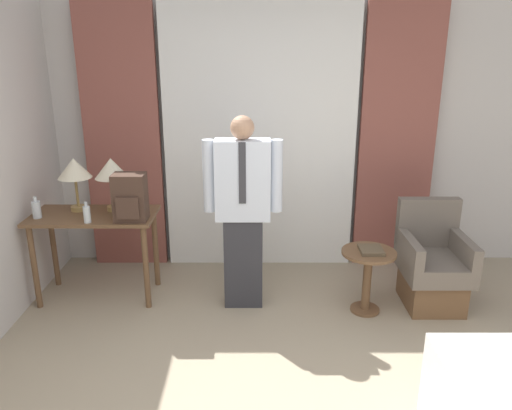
% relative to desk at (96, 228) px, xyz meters
% --- Properties ---
extents(wall_back, '(10.00, 0.06, 2.70)m').
position_rel_desk_xyz_m(wall_back, '(1.45, 0.87, 0.70)').
color(wall_back, beige).
rests_on(wall_back, ground_plane).
extents(curtain_sheer_center, '(1.87, 0.06, 2.58)m').
position_rel_desk_xyz_m(curtain_sheer_center, '(1.45, 0.74, 0.64)').
color(curtain_sheer_center, white).
rests_on(curtain_sheer_center, ground_plane).
extents(curtain_drape_left, '(0.73, 0.06, 2.58)m').
position_rel_desk_xyz_m(curtain_drape_left, '(0.11, 0.74, 0.64)').
color(curtain_drape_left, brown).
rests_on(curtain_drape_left, ground_plane).
extents(curtain_drape_right, '(0.73, 0.06, 2.58)m').
position_rel_desk_xyz_m(curtain_drape_right, '(2.79, 0.74, 0.64)').
color(curtain_drape_right, brown).
rests_on(curtain_drape_right, ground_plane).
extents(desk, '(1.07, 0.55, 0.78)m').
position_rel_desk_xyz_m(desk, '(0.00, 0.00, 0.00)').
color(desk, brown).
rests_on(desk, ground_plane).
extents(table_lamp_left, '(0.29, 0.29, 0.47)m').
position_rel_desk_xyz_m(table_lamp_left, '(-0.16, 0.11, 0.50)').
color(table_lamp_left, '#9E7F47').
rests_on(table_lamp_left, desk).
extents(table_lamp_right, '(0.29, 0.29, 0.47)m').
position_rel_desk_xyz_m(table_lamp_right, '(0.16, 0.11, 0.50)').
color(table_lamp_right, '#9E7F47').
rests_on(table_lamp_right, desk).
extents(bottle_near_edge, '(0.07, 0.07, 0.19)m').
position_rel_desk_xyz_m(bottle_near_edge, '(-0.44, -0.09, 0.21)').
color(bottle_near_edge, silver).
rests_on(bottle_near_edge, desk).
extents(bottle_by_lamp, '(0.06, 0.06, 0.18)m').
position_rel_desk_xyz_m(bottle_by_lamp, '(0.02, -0.21, 0.21)').
color(bottle_by_lamp, silver).
rests_on(bottle_by_lamp, desk).
extents(backpack, '(0.27, 0.22, 0.40)m').
position_rel_desk_xyz_m(backpack, '(0.37, -0.15, 0.33)').
color(backpack, '#422D23').
rests_on(backpack, desk).
extents(person, '(0.65, 0.21, 1.65)m').
position_rel_desk_xyz_m(person, '(1.30, -0.15, 0.25)').
color(person, '#2D2D33').
rests_on(person, ground_plane).
extents(armchair, '(0.54, 0.62, 0.90)m').
position_rel_desk_xyz_m(armchair, '(2.94, -0.13, -0.31)').
color(armchair, brown).
rests_on(armchair, ground_plane).
extents(side_table, '(0.45, 0.45, 0.55)m').
position_rel_desk_xyz_m(side_table, '(2.35, -0.28, -0.27)').
color(side_table, brown).
rests_on(side_table, ground_plane).
extents(book, '(0.19, 0.21, 0.03)m').
position_rel_desk_xyz_m(book, '(2.36, -0.29, -0.08)').
color(book, brown).
rests_on(book, side_table).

